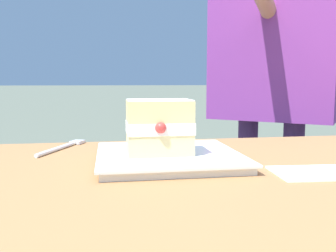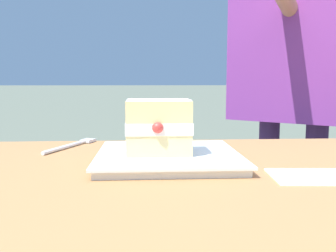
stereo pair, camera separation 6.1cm
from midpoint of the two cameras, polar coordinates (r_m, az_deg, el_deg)
dessert_plate at (r=0.62m, az=-2.83°, el=-4.87°), size 0.24×0.24×0.02m
cake_slice at (r=0.60m, az=-4.29°, el=-0.15°), size 0.11×0.08×0.09m
dessert_fork at (r=0.78m, az=-18.11°, el=-3.08°), size 0.08×0.16×0.01m
paper_napkin at (r=0.57m, az=19.26°, el=-6.93°), size 0.13×0.09×0.00m
diner_person at (r=1.29m, az=14.74°, el=11.73°), size 0.50×0.55×1.49m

